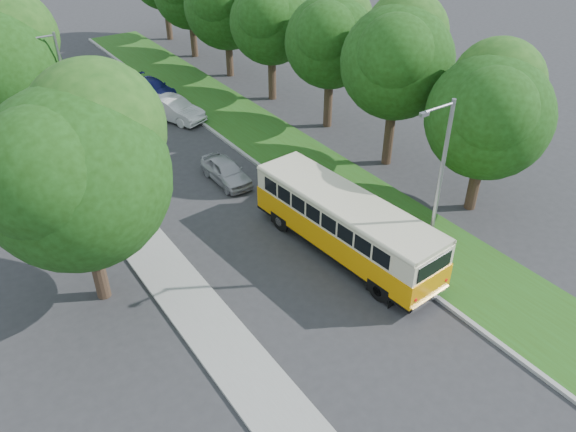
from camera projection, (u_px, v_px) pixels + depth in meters
ground at (309, 280)px, 23.85m from camera, size 120.00×120.00×0.00m
curb at (308, 202)px, 28.94m from camera, size 0.20×70.00×0.15m
grass_verge at (343, 189)px, 30.05m from camera, size 4.50×70.00×0.13m
sidewalk at (156, 259)px, 24.99m from camera, size 2.20×70.00×0.12m
treeline at (179, 31)px, 34.40m from camera, size 24.27×41.91×9.46m
lamppost_near at (437, 188)px, 21.70m from camera, size 1.71×0.16×8.00m
lamppost_far at (66, 96)px, 30.34m from camera, size 1.71×0.16×7.50m
warning_sign at (103, 163)px, 29.00m from camera, size 0.56×0.10×2.50m
vintage_bus at (345, 226)px, 24.69m from camera, size 3.31×9.98×2.91m
car_silver at (226, 171)px, 30.50m from camera, size 1.53×3.79×1.29m
car_white at (173, 109)px, 37.34m from camera, size 3.13×4.84×1.51m
car_blue at (153, 88)px, 41.02m from camera, size 2.69×4.49×1.22m
car_grey at (134, 86)px, 41.31m from camera, size 2.18×4.46×1.22m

